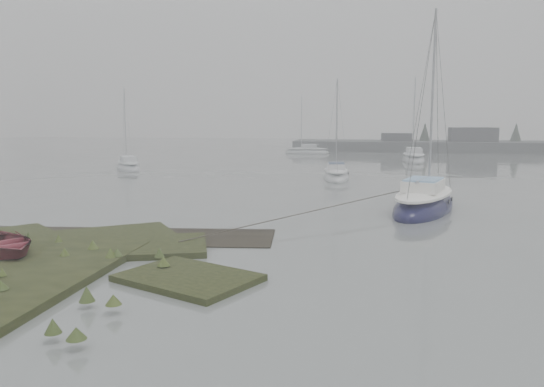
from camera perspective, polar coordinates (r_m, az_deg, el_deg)
The scene contains 8 objects.
ground at distance 44.32m, azimuth 2.83°, elevation 2.33°, with size 160.00×160.00×0.00m, color slate.
far_shoreline at distance 78.89m, azimuth 25.49°, elevation 4.65°, with size 60.00×8.00×4.15m.
sailboat_main at distance 26.30m, azimuth 16.03°, elevation -1.14°, with size 4.57×7.65×10.26m.
sailboat_white at distance 39.21m, azimuth 6.90°, elevation 1.91°, with size 2.25×5.72×7.90m.
sailboat_far_a at distance 48.16m, azimuth -15.22°, elevation 2.79°, with size 4.47×5.46×7.60m.
sailboat_far_b at distance 57.12m, azimuth 14.97°, elevation 3.63°, with size 2.26×6.72×9.46m.
sailboat_far_c at distance 67.97m, azimuth 3.80°, elevation 4.49°, with size 5.74×2.20×7.96m.
dinghy at distance 18.43m, azimuth -26.99°, elevation -4.77°, with size 2.28×3.19×0.66m, color maroon.
Camera 1 is at (4.99, -13.82, 4.33)m, focal length 35.00 mm.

